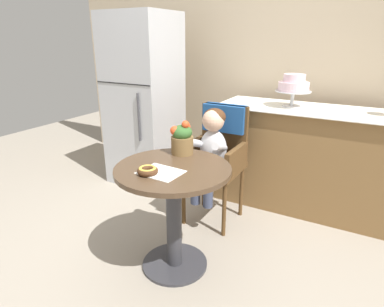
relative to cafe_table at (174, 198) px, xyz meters
The scene contains 11 objects.
ground_plane 0.51m from the cafe_table, ahead, with size 8.00×8.00×0.00m, color gray.
back_wall 2.03m from the cafe_table, 90.00° to the left, with size 4.80×0.10×2.70m, color #C1AD8E.
cafe_table is the anchor object (origin of this frame).
wicker_chair 0.78m from the cafe_table, 92.77° to the left, with size 0.42×0.45×0.95m.
seated_child 0.63m from the cafe_table, 93.48° to the left, with size 0.27×0.32×0.73m.
paper_napkin 0.24m from the cafe_table, 98.12° to the right, with size 0.24×0.19×0.00m, color white.
donut_front 0.29m from the cafe_table, 112.82° to the right, with size 0.12×0.12×0.04m.
flower_vase 0.41m from the cafe_table, 108.08° to the left, with size 0.15×0.15×0.23m.
display_counter 1.41m from the cafe_table, 67.07° to the left, with size 1.56×0.62×0.90m.
tiered_cake_stand 1.47m from the cafe_table, 73.28° to the left, with size 0.30×0.30×0.28m.
refrigerator 1.56m from the cafe_table, 133.67° to the left, with size 0.64×0.63×1.70m.
Camera 1 is at (1.01, -1.55, 1.47)m, focal length 30.55 mm.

